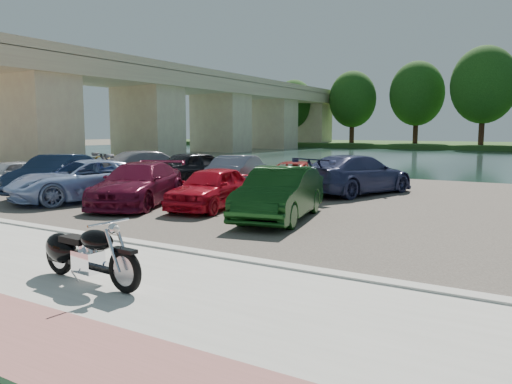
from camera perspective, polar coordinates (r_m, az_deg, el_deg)
ground at (r=8.35m, az=-13.25°, el=-10.60°), size 200.00×200.00×0.00m
promenade at (r=7.69m, az=-18.59°, el=-11.94°), size 60.00×6.00×0.10m
kerb at (r=9.79m, az=-4.99°, el=-7.36°), size 60.00×0.30×0.14m
parking_lot at (r=17.74m, az=12.42°, el=-1.13°), size 60.00×18.00×0.04m
river at (r=46.06m, az=24.18°, el=3.37°), size 120.00×40.00×0.00m
far_bank at (r=77.88m, az=27.14°, el=4.71°), size 120.00×24.00×0.60m
bridge at (r=57.59m, az=-4.64°, el=10.08°), size 7.00×56.00×8.55m
motorcycle at (r=8.50m, az=-19.30°, el=-6.57°), size 2.33×0.75×1.05m
car_0 at (r=22.58m, az=-26.57°, el=1.69°), size 1.68×3.79×1.27m
car_1 at (r=20.71m, az=-21.88°, el=1.85°), size 3.17×4.87×1.52m
car_2 at (r=18.48m, az=-19.05°, el=1.27°), size 3.89×5.64×1.43m
car_3 at (r=16.82m, az=-13.29°, el=0.87°), size 3.59×5.21×1.40m
car_4 at (r=15.78m, az=-5.12°, el=0.49°), size 2.11×4.07×1.32m
car_5 at (r=13.80m, az=2.74°, el=-0.18°), size 2.40×4.61×1.45m
car_6 at (r=26.04m, az=-15.75°, el=2.76°), size 2.16×4.48×1.23m
car_7 at (r=24.28m, az=-11.78°, el=2.90°), size 3.80×5.61×1.51m
car_8 at (r=23.33m, az=-6.55°, el=2.86°), size 2.69×4.73×1.52m
car_9 at (r=21.27m, az=-1.78°, el=2.34°), size 2.41×4.49×1.41m
car_10 at (r=20.54m, az=4.86°, el=1.88°), size 2.64×4.63×1.22m
car_11 at (r=19.69m, az=11.40°, el=1.99°), size 3.69×5.66×1.53m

